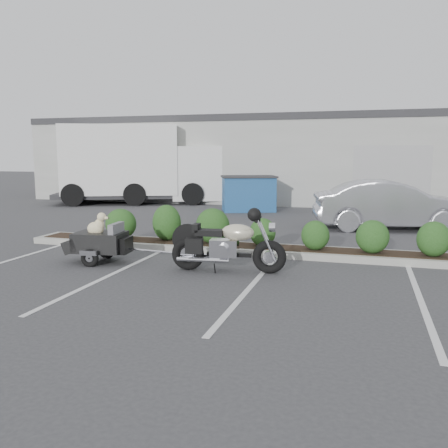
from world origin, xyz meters
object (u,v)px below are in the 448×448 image
(dumpster, at_px, (248,193))
(delivery_truck, at_px, (140,166))
(motorcycle, at_px, (227,246))
(sedan, at_px, (391,205))
(pet_trailer, at_px, (99,241))

(dumpster, height_order, delivery_truck, delivery_truck)
(motorcycle, bearing_deg, sedan, 56.91)
(motorcycle, relative_size, pet_trailer, 1.24)
(motorcycle, distance_m, pet_trailer, 2.79)
(sedan, relative_size, dumpster, 1.79)
(sedan, distance_m, dumpster, 6.25)
(motorcycle, xyz_separation_m, dumpster, (-1.97, 9.83, 0.20))
(dumpster, xyz_separation_m, delivery_truck, (-5.54, 1.64, 0.99))
(motorcycle, bearing_deg, dumpster, 95.15)
(delivery_truck, bearing_deg, dumpster, -38.84)
(sedan, xyz_separation_m, dumpster, (-5.22, 3.44, -0.03))
(motorcycle, distance_m, delivery_truck, 13.77)
(motorcycle, relative_size, sedan, 0.50)
(pet_trailer, height_order, delivery_truck, delivery_truck)
(pet_trailer, bearing_deg, motorcycle, -6.60)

